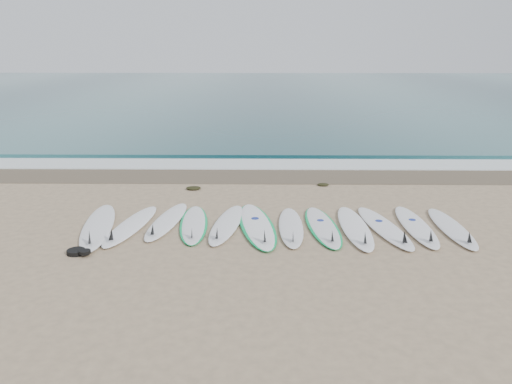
{
  "coord_description": "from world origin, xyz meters",
  "views": [
    {
      "loc": [
        -0.24,
        -9.76,
        3.6
      ],
      "look_at": [
        -0.38,
        1.11,
        0.4
      ],
      "focal_mm": 35.0,
      "sensor_mm": 36.0,
      "label": 1
    }
  ],
  "objects_px": {
    "surfboard_0": "(98,227)",
    "surfboard_6": "(291,227)",
    "leash_coil": "(78,252)",
    "surfboard_11": "(452,228)"
  },
  "relations": [
    {
      "from": "surfboard_11",
      "to": "surfboard_6",
      "type": "bearing_deg",
      "value": 179.59
    },
    {
      "from": "surfboard_11",
      "to": "surfboard_0",
      "type": "bearing_deg",
      "value": -179.75
    },
    {
      "from": "surfboard_0",
      "to": "surfboard_6",
      "type": "distance_m",
      "value": 3.94
    },
    {
      "from": "surfboard_6",
      "to": "surfboard_0",
      "type": "bearing_deg",
      "value": -178.58
    },
    {
      "from": "surfboard_0",
      "to": "leash_coil",
      "type": "distance_m",
      "value": 1.26
    },
    {
      "from": "surfboard_6",
      "to": "surfboard_11",
      "type": "relative_size",
      "value": 0.98
    },
    {
      "from": "surfboard_6",
      "to": "leash_coil",
      "type": "relative_size",
      "value": 5.21
    },
    {
      "from": "surfboard_0",
      "to": "surfboard_6",
      "type": "bearing_deg",
      "value": -9.11
    },
    {
      "from": "leash_coil",
      "to": "surfboard_0",
      "type": "bearing_deg",
      "value": 92.13
    },
    {
      "from": "leash_coil",
      "to": "surfboard_6",
      "type": "bearing_deg",
      "value": 18.6
    }
  ]
}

